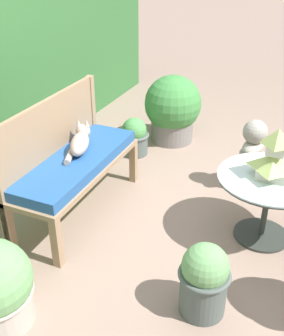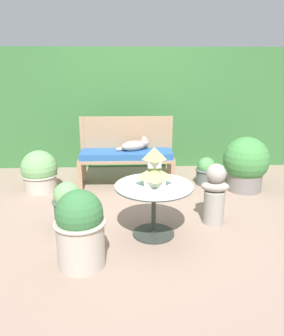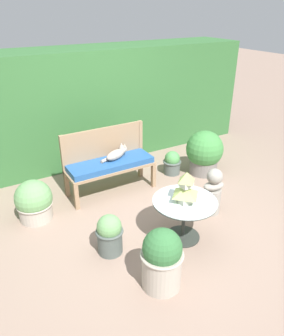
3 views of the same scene
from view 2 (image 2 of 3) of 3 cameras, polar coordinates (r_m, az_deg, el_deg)
The scene contains 13 objects.
ground at distance 3.83m, azimuth -0.79°, elevation -7.93°, with size 30.00×30.00×0.00m, color gray.
foliage_hedge_back at distance 5.93m, azimuth -1.49°, elevation 10.70°, with size 6.40×1.04×1.94m, color #336633.
garden_bench at distance 4.58m, azimuth -2.70°, elevation 1.96°, with size 1.32×0.47×0.51m.
bench_backrest at distance 4.73m, azimuth -2.74°, elevation 5.55°, with size 1.32×0.06×0.96m.
cat at distance 4.57m, azimuth -1.16°, elevation 4.02°, with size 0.47×0.26×0.20m.
patio_table at distance 3.21m, azimuth 2.07°, elevation -4.83°, with size 0.76×0.76×0.53m.
pagoda_birdhouse at distance 3.12m, azimuth 2.12°, elevation -0.21°, with size 0.27×0.27×0.37m.
garden_bust at distance 3.57m, azimuth 12.53°, elevation -4.44°, with size 0.32×0.22×0.67m.
potted_plant_table_far at distance 4.66m, azimuth 17.61°, elevation 0.66°, with size 0.62×0.62×0.74m.
potted_plant_bench_left at distance 2.80m, azimuth -10.72°, elevation -10.32°, with size 0.44×0.44×0.67m.
potted_plant_table_near at distance 4.79m, azimuth 11.11°, elevation -0.59°, with size 0.31×0.31×0.40m.
potted_plant_bench_right at distance 4.66m, azimuth -17.40°, elevation -0.71°, with size 0.49×0.49×0.56m.
potted_plant_patio_mid at distance 3.52m, azimuth -12.80°, elevation -6.22°, with size 0.32×0.32×0.49m.
Camera 2 is at (-0.09, -3.47, 1.61)m, focal length 35.00 mm.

